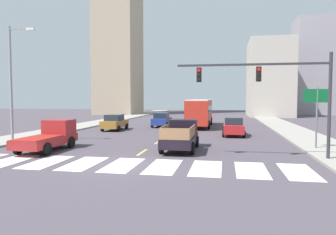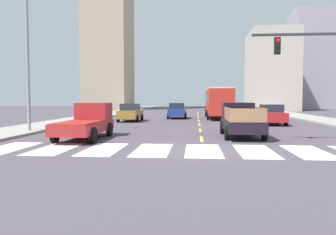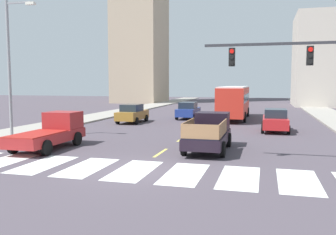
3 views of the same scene
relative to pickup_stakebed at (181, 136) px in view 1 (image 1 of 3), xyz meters
The scene contains 31 objects.
ground_plane 6.19m from the pickup_stakebed, 112.21° to the right, with size 160.00×160.00×0.00m, color #484049.
sidewalk_right 15.84m from the pickup_stakebed, 51.23° to the left, with size 3.83×110.00×0.15m, color gray.
sidewalk_left 19.08m from the pickup_stakebed, 139.68° to the left, with size 3.83×110.00×0.15m, color gray.
crosswalk_stripe_1 10.55m from the pickup_stakebed, 147.35° to the right, with size 1.51×3.73×0.01m, color white.
crosswalk_stripe_2 8.80m from the pickup_stakebed, 139.64° to the right, with size 1.51×3.73×0.01m, color white.
crosswalk_stripe_3 7.29m from the pickup_stakebed, 128.39° to the right, with size 1.51×3.73×0.01m, color white.
crosswalk_stripe_4 6.19m from the pickup_stakebed, 112.21° to the right, with size 1.51×3.73×0.01m, color white.
crosswalk_stripe_5 5.75m from the pickup_stakebed, 91.38° to the right, with size 1.51×3.73×0.01m, color white.
crosswalk_stripe_6 6.10m from the pickup_stakebed, 70.19° to the right, with size 1.51×3.73×0.01m, color white.
crosswalk_stripe_7 7.13m from the pickup_stakebed, 53.34° to the right, with size 1.51×3.73×0.01m, color white.
crosswalk_stripe_8 8.60m from the pickup_stakebed, 41.54° to the right, with size 1.51×3.73×0.01m, color white.
lane_dash_0 3.00m from the pickup_stakebed, 144.20° to the right, with size 0.16×2.40×0.01m, color #D5C553.
lane_dash_1 4.16m from the pickup_stakebed, 124.79° to the left, with size 0.16×2.40×0.01m, color #D5C553.
lane_dash_2 8.70m from the pickup_stakebed, 105.53° to the left, with size 0.16×2.40×0.01m, color #D5C553.
lane_dash_3 13.56m from the pickup_stakebed, 99.85° to the left, with size 0.16×2.40×0.01m, color #D5C553.
lane_dash_4 18.50m from the pickup_stakebed, 97.20° to the left, with size 0.16×2.40×0.01m, color #D5C553.
lane_dash_5 23.46m from the pickup_stakebed, 95.66° to the left, with size 0.16×2.40×0.01m, color #D5C553.
lane_dash_6 28.44m from the pickup_stakebed, 94.67° to the left, with size 0.16×2.40×0.01m, color #D5C553.
lane_dash_7 33.42m from the pickup_stakebed, 93.97° to the left, with size 0.16×2.40×0.01m, color #D5C553.
pickup_stakebed is the anchor object (origin of this frame).
pickup_dark 8.86m from the pickup_stakebed, 168.29° to the right, with size 2.18×5.20×1.96m.
city_bus 17.61m from the pickup_stakebed, 90.37° to the left, with size 2.72×10.80×3.32m.
sedan_far 14.73m from the pickup_stakebed, 127.34° to the left, with size 2.02×4.40×1.72m.
sedan_mid 9.47m from the pickup_stakebed, 66.91° to the left, with size 2.02×4.40×1.72m.
sedan_near_left 17.35m from the pickup_stakebed, 105.66° to the left, with size 2.02×4.40×1.72m.
traffic_signal_gantry 7.23m from the pickup_stakebed, 24.31° to the right, with size 8.53×0.27×6.00m.
direction_sign_green 9.29m from the pickup_stakebed, ahead, with size 1.70×0.12×4.20m.
streetlight_left 13.87m from the pickup_stakebed, behind, with size 2.20×0.28×9.00m.
tower_tall_centre 55.67m from the pickup_stakebed, 113.63° to the left, with size 8.46×10.55×49.48m, color tan.
block_mid_left 45.15m from the pickup_stakebed, 75.33° to the left, with size 8.00×11.48×14.52m, color #BEB3A5.
block_mid_right 59.99m from the pickup_stakebed, 66.48° to the left, with size 11.28×8.73×20.86m, color #98919A.
Camera 1 is at (5.26, -15.84, 3.48)m, focal length 34.21 mm.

